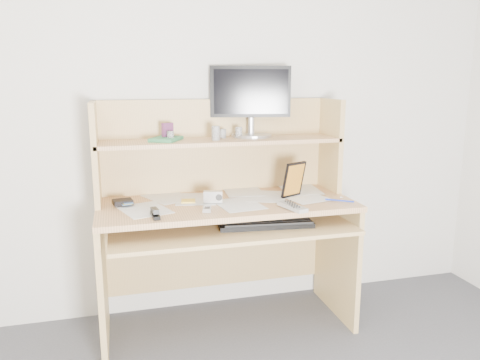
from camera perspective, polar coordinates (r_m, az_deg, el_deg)
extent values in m
cube|color=silver|center=(2.82, -3.22, 8.82)|extent=(3.60, 0.04, 2.50)
cube|color=tan|center=(2.60, -1.65, -2.99)|extent=(1.40, 0.60, 0.03)
cube|color=tan|center=(2.66, -16.43, -11.68)|extent=(0.03, 0.56, 0.72)
cube|color=tan|center=(2.94, 11.67, -9.11)|extent=(0.03, 0.56, 0.72)
cube|color=tan|center=(2.99, -2.87, -8.99)|extent=(1.34, 0.02, 0.41)
cube|color=tan|center=(2.51, -1.01, -5.77)|extent=(1.28, 0.55, 0.02)
cube|color=tan|center=(2.82, -3.04, 4.21)|extent=(1.40, 0.02, 0.55)
cube|color=tan|center=(2.62, -17.22, 3.10)|extent=(0.03, 0.30, 0.55)
cube|color=tan|center=(2.91, 10.92, 4.25)|extent=(0.03, 0.30, 0.55)
cube|color=tan|center=(2.68, -2.43, 4.77)|extent=(1.38, 0.30, 0.02)
cube|color=silver|center=(2.59, -1.65, -2.60)|extent=(1.32, 0.54, 0.01)
cube|color=black|center=(2.51, 3.09, -5.30)|extent=(0.52, 0.23, 0.02)
cube|color=black|center=(2.50, 3.10, -4.92)|extent=(0.48, 0.22, 0.01)
cube|color=#979792|center=(2.45, 6.38, -3.26)|extent=(0.11, 0.21, 0.02)
cube|color=#A9A9AB|center=(2.41, -4.05, -3.46)|extent=(0.06, 0.09, 0.02)
cube|color=black|center=(2.34, -10.31, -3.89)|extent=(0.04, 0.13, 0.04)
cube|color=black|center=(2.59, -14.11, -2.61)|extent=(0.11, 0.10, 0.03)
cube|color=#D0D839|center=(2.60, -6.32, -2.58)|extent=(0.09, 0.09, 0.01)
cube|color=#BDBDBF|center=(2.55, -3.31, -2.05)|extent=(0.11, 0.06, 0.06)
cube|color=black|center=(2.67, 6.56, 0.06)|extent=(0.14, 0.08, 0.20)
cylinder|color=#172FAE|center=(2.64, 12.04, -2.46)|extent=(0.13, 0.10, 0.01)
cube|color=#AB2A16|center=(2.66, -8.81, 5.87)|extent=(0.07, 0.05, 0.10)
cube|color=#317B51|center=(2.63, -9.00, 4.96)|extent=(0.21, 0.23, 0.02)
cylinder|color=black|center=(2.62, -8.47, 5.33)|extent=(0.05, 0.05, 0.05)
cylinder|color=silver|center=(2.71, -0.15, 5.81)|extent=(0.04, 0.04, 0.06)
cylinder|color=black|center=(2.72, -2.14, 5.68)|extent=(0.05, 0.05, 0.05)
cylinder|color=silver|center=(2.62, -2.97, 5.72)|extent=(0.06, 0.06, 0.08)
cylinder|color=#B0AFB5|center=(2.79, 1.42, 5.45)|extent=(0.24, 0.24, 0.01)
cylinder|color=#B0AFB5|center=(2.79, 1.37, 6.64)|extent=(0.04, 0.04, 0.10)
cube|color=black|center=(2.80, 1.27, 10.72)|extent=(0.47, 0.12, 0.30)
cube|color=black|center=(2.78, 1.37, 10.71)|extent=(0.43, 0.09, 0.26)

